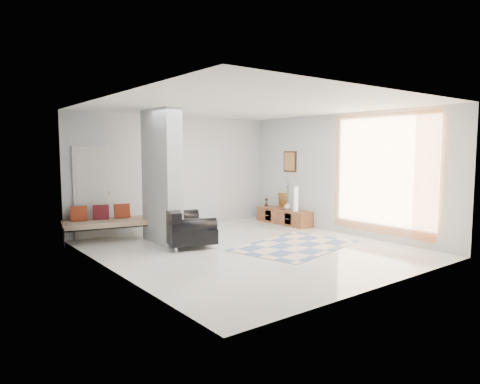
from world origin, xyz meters
TOP-DOWN VIEW (x-y plane):
  - floor at (0.00, 0.00)m, footprint 6.00×6.00m
  - ceiling at (0.00, 0.00)m, footprint 6.00×6.00m
  - wall_back at (0.00, 3.00)m, footprint 6.00×0.00m
  - wall_front at (0.00, -3.00)m, footprint 6.00×0.00m
  - wall_left at (-2.75, 0.00)m, footprint 0.00×6.00m
  - wall_right at (2.75, 0.00)m, footprint 0.00×6.00m
  - partition_column at (-1.10, 1.60)m, footprint 0.35×1.20m
  - hallway_door at (-2.10, 2.96)m, footprint 0.85×0.06m
  - curtain at (2.67, -1.15)m, footprint 0.00×2.55m
  - wall_art at (2.72, 1.70)m, footprint 0.04×0.45m
  - media_console at (2.52, 1.70)m, footprint 0.45×1.72m
  - loveseat at (-0.82, 1.22)m, footprint 1.31×1.76m
  - daybed at (-1.92, 2.51)m, footprint 2.09×1.22m
  - area_rug at (0.90, -0.37)m, footprint 2.79×2.16m
  - cylinder_lamp at (2.50, 1.24)m, footprint 0.11×0.11m
  - bronze_figurine at (2.47, 2.36)m, footprint 0.12×0.12m
  - vase at (2.47, 1.51)m, footprint 0.22×0.22m

SIDE VIEW (x-z plane):
  - floor at x=0.00m, z-range 0.00..0.00m
  - area_rug at x=0.90m, z-range 0.00..0.01m
  - media_console at x=2.52m, z-range -0.20..0.61m
  - loveseat at x=-0.82m, z-range -0.02..0.74m
  - daybed at x=-1.92m, z-range 0.03..0.79m
  - vase at x=2.47m, z-range 0.40..0.60m
  - bronze_figurine at x=2.47m, z-range 0.40..0.63m
  - cylinder_lamp at x=2.50m, z-range 0.40..1.01m
  - hallway_door at x=-2.10m, z-range 0.00..2.04m
  - partition_column at x=-1.10m, z-range 0.00..2.80m
  - wall_back at x=0.00m, z-range -1.60..4.40m
  - wall_front at x=0.00m, z-range -1.60..4.40m
  - wall_left at x=-2.75m, z-range -1.60..4.40m
  - wall_right at x=2.75m, z-range -1.60..4.40m
  - curtain at x=2.67m, z-range 0.17..2.72m
  - wall_art at x=2.72m, z-range 1.38..1.92m
  - ceiling at x=0.00m, z-range 2.80..2.80m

